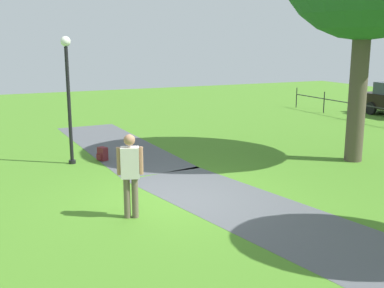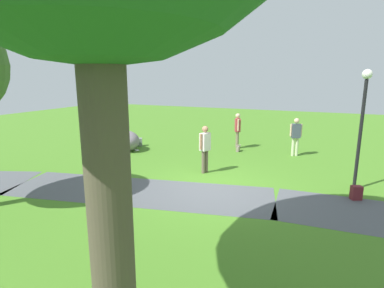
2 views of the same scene
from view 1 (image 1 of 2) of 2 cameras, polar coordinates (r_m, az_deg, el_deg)
name	(u,v)px [view 1 (image 1 of 2)]	position (r m, az deg, el deg)	size (l,w,h in m)	color
ground_plane	(177,197)	(10.83, -1.81, -6.44)	(48.00, 48.00, 0.00)	#477D24
footpath_segment_near	(116,145)	(16.40, -9.19, -0.07)	(8.10, 2.65, 0.01)	#505358
footpath_segment_mid	(270,217)	(9.80, 9.33, -8.65)	(8.30, 3.87, 0.01)	#505358
lamp_post	(68,87)	(13.79, -14.70, 6.69)	(0.28, 0.28, 3.61)	black
man_near_boulder	(130,170)	(9.42, -7.45, -3.11)	(0.35, 0.49, 1.71)	brown
spare_backpack_on_lawn	(102,154)	(14.28, -10.75, -1.20)	(0.34, 0.33, 0.40)	maroon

